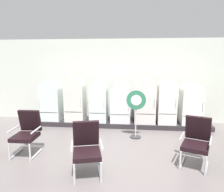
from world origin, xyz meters
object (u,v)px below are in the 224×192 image
(refrigerator_3, at_px, (121,101))
(armchair_center, at_px, (87,146))
(refrigerator_0, at_px, (51,99))
(armchair_right, at_px, (196,140))
(refrigerator_4, at_px, (145,99))
(sign_stand, at_px, (136,113))
(refrigerator_5, at_px, (167,99))
(refrigerator_6, at_px, (191,102))
(refrigerator_1, at_px, (75,98))
(armchair_left, at_px, (27,131))
(refrigerator_2, at_px, (99,100))

(refrigerator_3, bearing_deg, armchair_center, -98.69)
(refrigerator_0, bearing_deg, armchair_right, -31.00)
(armchair_center, bearing_deg, refrigerator_4, 67.49)
(armchair_center, bearing_deg, sign_stand, 64.25)
(refrigerator_5, height_order, refrigerator_6, refrigerator_5)
(refrigerator_0, relative_size, refrigerator_5, 0.93)
(refrigerator_1, height_order, armchair_left, refrigerator_1)
(refrigerator_2, bearing_deg, armchair_center, -85.03)
(refrigerator_3, xyz_separation_m, refrigerator_6, (2.33, 0.01, 0.01))
(sign_stand, bearing_deg, refrigerator_3, 115.00)
(refrigerator_4, distance_m, armchair_right, 2.76)
(refrigerator_5, bearing_deg, refrigerator_4, -177.15)
(armchair_right, relative_size, armchair_center, 1.00)
(armchair_right, xyz_separation_m, sign_stand, (-1.30, 1.47, 0.19))
(armchair_right, distance_m, armchair_center, 2.36)
(refrigerator_1, distance_m, armchair_left, 2.47)
(refrigerator_0, relative_size, armchair_center, 1.35)
(refrigerator_0, bearing_deg, refrigerator_3, 0.03)
(refrigerator_0, bearing_deg, refrigerator_1, -1.19)
(refrigerator_2, xyz_separation_m, armchair_left, (-1.37, -2.41, -0.35))
(armchair_left, bearing_deg, sign_stand, 26.26)
(refrigerator_6, relative_size, armchair_center, 1.32)
(refrigerator_3, relative_size, armchair_right, 1.30)
(refrigerator_0, bearing_deg, armchair_left, -82.27)
(refrigerator_0, distance_m, refrigerator_6, 4.78)
(armchair_left, bearing_deg, refrigerator_5, 33.40)
(refrigerator_4, height_order, refrigerator_5, refrigerator_5)
(refrigerator_4, bearing_deg, sign_stand, -105.91)
(refrigerator_0, bearing_deg, sign_stand, -20.24)
(refrigerator_1, xyz_separation_m, armchair_center, (1.10, -3.13, -0.39))
(refrigerator_4, height_order, armchair_right, refrigerator_4)
(refrigerator_6, distance_m, armchair_left, 5.08)
(refrigerator_0, distance_m, armchair_right, 4.98)
(refrigerator_1, height_order, refrigerator_4, refrigerator_1)
(refrigerator_2, height_order, armchair_center, refrigerator_2)
(refrigerator_4, bearing_deg, refrigerator_2, 178.98)
(refrigerator_1, xyz_separation_m, refrigerator_5, (3.11, 0.04, 0.01))
(refrigerator_0, distance_m, armchair_left, 2.44)
(refrigerator_5, bearing_deg, refrigerator_6, -0.47)
(refrigerator_5, bearing_deg, armchair_right, -84.04)
(refrigerator_2, height_order, armchair_left, refrigerator_2)
(sign_stand, bearing_deg, armchair_right, -48.55)
(armchair_left, distance_m, armchair_right, 3.94)
(refrigerator_3, height_order, refrigerator_5, refrigerator_5)
(refrigerator_1, relative_size, refrigerator_2, 1.06)
(refrigerator_0, bearing_deg, refrigerator_5, 0.31)
(refrigerator_4, bearing_deg, refrigerator_5, 2.85)
(refrigerator_5, xyz_separation_m, refrigerator_6, (0.79, -0.01, -0.08))
(refrigerator_3, xyz_separation_m, sign_stand, (0.51, -1.09, -0.12))
(armchair_left, distance_m, armchair_center, 1.81)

